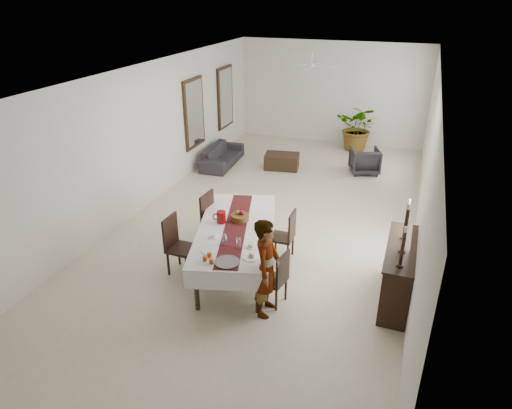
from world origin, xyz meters
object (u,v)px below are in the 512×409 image
at_px(sideboard_body, 398,274).
at_px(sofa, 222,155).
at_px(red_pitcher, 221,217).
at_px(woman, 267,268).
at_px(dining_table_top, 236,229).

xyz_separation_m(sideboard_body, sofa, (-5.22, 4.85, -0.21)).
bearing_deg(red_pitcher, sideboard_body, -1.15).
relative_size(red_pitcher, woman, 0.13).
xyz_separation_m(dining_table_top, sideboard_body, (2.81, 0.02, -0.31)).
height_order(red_pitcher, sofa, red_pitcher).
distance_m(red_pitcher, woman, 1.65).
relative_size(red_pitcher, sideboard_body, 0.14).
height_order(dining_table_top, red_pitcher, red_pitcher).
relative_size(dining_table_top, red_pitcher, 12.00).
bearing_deg(sofa, dining_table_top, -157.11).
distance_m(dining_table_top, sofa, 5.46).
bearing_deg(dining_table_top, sofa, 100.53).
bearing_deg(woman, sofa, 27.85).
bearing_deg(sofa, red_pitcher, -159.73).
height_order(red_pitcher, woman, woman).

